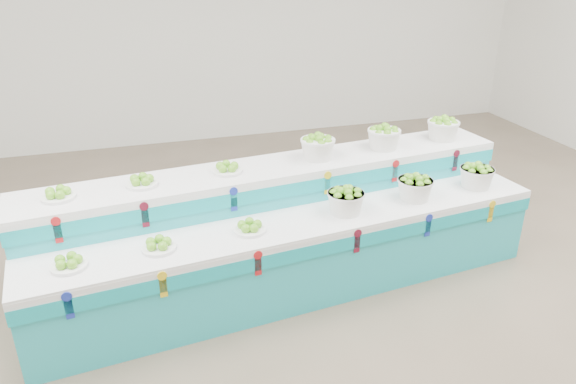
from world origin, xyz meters
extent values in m
plane|color=brown|center=(0.00, 0.00, 0.00)|extent=(10.00, 10.00, 0.00)
plane|color=silver|center=(0.00, 5.00, 2.00)|extent=(10.00, 0.00, 10.00)
cylinder|color=white|center=(-1.94, 0.32, 0.77)|extent=(0.29, 0.29, 0.10)
cylinder|color=white|center=(-1.31, 0.38, 0.77)|extent=(0.29, 0.29, 0.10)
cylinder|color=white|center=(-0.59, 0.46, 0.77)|extent=(0.29, 0.29, 0.10)
cylinder|color=white|center=(-2.00, 0.87, 1.07)|extent=(0.29, 0.29, 0.10)
cylinder|color=white|center=(-1.37, 0.94, 1.07)|extent=(0.29, 0.29, 0.10)
cylinder|color=white|center=(-0.65, 1.01, 1.07)|extent=(0.29, 0.29, 0.10)
camera|label=1|loc=(-1.42, -3.28, 2.79)|focal=33.89mm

